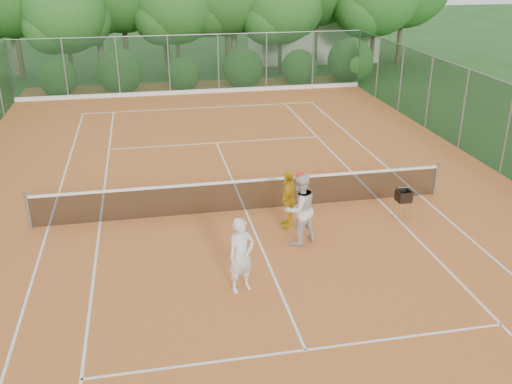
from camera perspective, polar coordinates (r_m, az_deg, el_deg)
ground at (r=16.59m, az=-1.06°, el=-1.92°), size 120.00×120.00×0.00m
clay_court at (r=16.59m, az=-1.06°, el=-1.89°), size 18.00×36.00×0.02m
club_building at (r=40.88m, az=5.60°, el=15.25°), size 8.00×5.00×3.00m
tennis_net at (r=16.38m, az=-1.07°, el=-0.23°), size 11.97×0.10×1.10m
player_white at (r=12.47m, az=-1.46°, el=-6.36°), size 0.73×0.60×1.73m
player_center_grp at (r=14.45m, az=4.38°, el=-1.68°), size 1.13×1.02×1.94m
player_yellow at (r=15.35m, az=3.27°, el=-0.70°), size 0.64×1.02×1.63m
ball_hopper at (r=16.36m, az=14.54°, el=-0.44°), size 0.37×0.37×0.84m
stray_ball_a at (r=27.19m, az=-3.09°, el=8.23°), size 0.07×0.07×0.07m
stray_ball_b at (r=27.84m, az=1.63°, el=8.61°), size 0.07×0.07×0.07m
stray_ball_c at (r=27.43m, az=2.49°, el=8.38°), size 0.07×0.07×0.07m
court_markings at (r=16.58m, az=-1.06°, el=-1.85°), size 11.03×23.83×0.01m
fence_back at (r=30.42m, az=-6.24°, el=12.57°), size 18.07×0.07×3.00m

